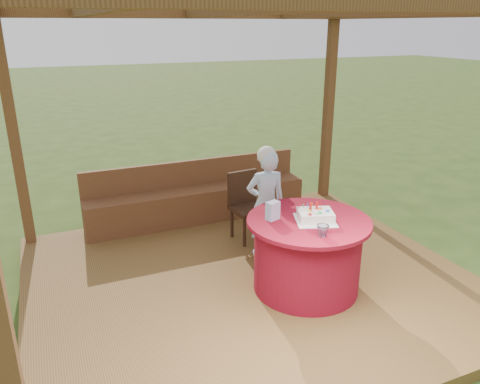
{
  "coord_description": "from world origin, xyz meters",
  "views": [
    {
      "loc": [
        -1.82,
        -3.98,
        2.66
      ],
      "look_at": [
        0.0,
        0.25,
        1.0
      ],
      "focal_mm": 35.0,
      "sensor_mm": 36.0,
      "label": 1
    }
  ],
  "objects_px": {
    "bench": "(198,201)",
    "chair": "(246,203)",
    "table": "(307,254)",
    "drinking_glass": "(323,231)",
    "gift_bag": "(273,211)",
    "elderly_woman": "(266,201)",
    "birthday_cake": "(315,216)"
  },
  "relations": [
    {
      "from": "chair",
      "to": "drinking_glass",
      "type": "distance_m",
      "value": 1.75
    },
    {
      "from": "gift_bag",
      "to": "chair",
      "type": "bearing_deg",
      "value": 58.86
    },
    {
      "from": "chair",
      "to": "drinking_glass",
      "type": "bearing_deg",
      "value": -90.69
    },
    {
      "from": "bench",
      "to": "gift_bag",
      "type": "height_order",
      "value": "gift_bag"
    },
    {
      "from": "bench",
      "to": "table",
      "type": "height_order",
      "value": "bench"
    },
    {
      "from": "drinking_glass",
      "to": "birthday_cake",
      "type": "bearing_deg",
      "value": 68.95
    },
    {
      "from": "bench",
      "to": "chair",
      "type": "xyz_separation_m",
      "value": [
        0.38,
        -0.79,
        0.19
      ]
    },
    {
      "from": "table",
      "to": "chair",
      "type": "height_order",
      "value": "chair"
    },
    {
      "from": "gift_bag",
      "to": "bench",
      "type": "bearing_deg",
      "value": 74.42
    },
    {
      "from": "bench",
      "to": "chair",
      "type": "distance_m",
      "value": 0.89
    },
    {
      "from": "gift_bag",
      "to": "birthday_cake",
      "type": "bearing_deg",
      "value": -46.22
    },
    {
      "from": "table",
      "to": "chair",
      "type": "bearing_deg",
      "value": 92.53
    },
    {
      "from": "table",
      "to": "birthday_cake",
      "type": "bearing_deg",
      "value": -48.15
    },
    {
      "from": "birthday_cake",
      "to": "gift_bag",
      "type": "relative_size",
      "value": 2.62
    },
    {
      "from": "chair",
      "to": "drinking_glass",
      "type": "relative_size",
      "value": 7.68
    },
    {
      "from": "bench",
      "to": "gift_bag",
      "type": "xyz_separation_m",
      "value": [
        0.12,
        -2.0,
        0.58
      ]
    },
    {
      "from": "chair",
      "to": "elderly_woman",
      "type": "bearing_deg",
      "value": -87.74
    },
    {
      "from": "birthday_cake",
      "to": "table",
      "type": "bearing_deg",
      "value": 131.85
    },
    {
      "from": "table",
      "to": "chair",
      "type": "relative_size",
      "value": 1.43
    },
    {
      "from": "chair",
      "to": "gift_bag",
      "type": "distance_m",
      "value": 1.3
    },
    {
      "from": "chair",
      "to": "birthday_cake",
      "type": "distance_m",
      "value": 1.45
    },
    {
      "from": "chair",
      "to": "birthday_cake",
      "type": "xyz_separation_m",
      "value": [
        0.1,
        -1.4,
        0.35
      ]
    },
    {
      "from": "drinking_glass",
      "to": "table",
      "type": "bearing_deg",
      "value": 77.64
    },
    {
      "from": "table",
      "to": "drinking_glass",
      "type": "relative_size",
      "value": 10.98
    },
    {
      "from": "elderly_woman",
      "to": "gift_bag",
      "type": "relative_size",
      "value": 7.1
    },
    {
      "from": "bench",
      "to": "table",
      "type": "relative_size",
      "value": 2.49
    },
    {
      "from": "birthday_cake",
      "to": "bench",
      "type": "bearing_deg",
      "value": 102.41
    },
    {
      "from": "bench",
      "to": "table",
      "type": "xyz_separation_m",
      "value": [
        0.44,
        -2.14,
        0.12
      ]
    },
    {
      "from": "table",
      "to": "birthday_cake",
      "type": "height_order",
      "value": "birthday_cake"
    },
    {
      "from": "gift_bag",
      "to": "drinking_glass",
      "type": "xyz_separation_m",
      "value": [
        0.24,
        -0.51,
        -0.04
      ]
    },
    {
      "from": "bench",
      "to": "table",
      "type": "bearing_deg",
      "value": -78.41
    },
    {
      "from": "chair",
      "to": "birthday_cake",
      "type": "relative_size",
      "value": 1.77
    }
  ]
}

